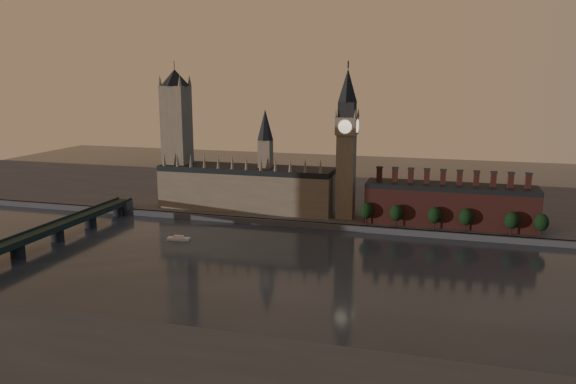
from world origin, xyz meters
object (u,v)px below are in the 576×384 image
Objects in this scene: big_ben at (347,142)px; westminster_bridge at (35,238)px; victoria_tower at (177,133)px; river_boat at (179,238)px.

big_ben is 0.54× the size of westminster_bridge.
victoria_tower is 133.21m from westminster_bridge.
river_boat is at bearing -142.78° from big_ben.
westminster_bridge is at bearing -145.67° from big_ben.
victoria_tower is 7.34× the size of river_boat.
westminster_bridge is 83.61m from river_boat.
westminster_bridge reaches higher than river_boat.
big_ben is 129.42m from river_boat.
big_ben is 205.83m from westminster_bridge.
victoria_tower is 1.01× the size of big_ben.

